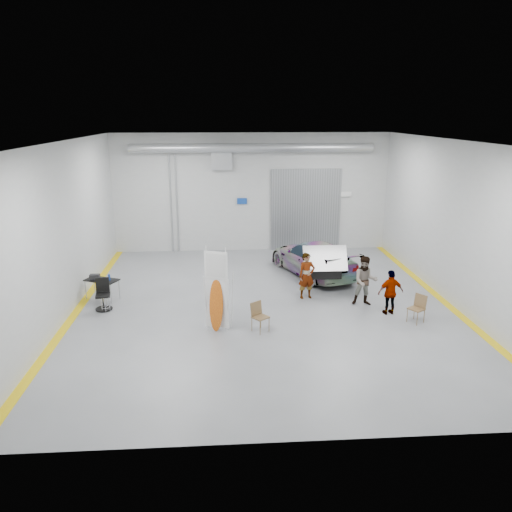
{
  "coord_description": "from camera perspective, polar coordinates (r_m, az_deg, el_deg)",
  "views": [
    {
      "loc": [
        -1.52,
        -17.27,
        6.91
      ],
      "look_at": [
        -0.22,
        1.55,
        1.5
      ],
      "focal_mm": 35.0,
      "sensor_mm": 36.0,
      "label": 1
    }
  ],
  "objects": [
    {
      "name": "work_table",
      "position": [
        19.99,
        -17.41,
        -2.58
      ],
      "size": [
        1.41,
        1.09,
        1.03
      ],
      "rotation": [
        0.0,
        0.0,
        -0.43
      ],
      "color": "#979A9F",
      "rests_on": "ground"
    },
    {
      "name": "ground",
      "position": [
        18.67,
        1.01,
        -5.73
      ],
      "size": [
        16.0,
        16.0,
        0.0
      ],
      "primitive_type": "plane",
      "color": "slate",
      "rests_on": "ground"
    },
    {
      "name": "person_b",
      "position": [
        18.91,
        12.37,
        -2.79
      ],
      "size": [
        1.0,
        0.81,
        1.88
      ],
      "primitive_type": "imported",
      "rotation": [
        0.0,
        0.0,
        -0.12
      ],
      "color": "slate",
      "rests_on": "ground"
    },
    {
      "name": "folding_chair_near",
      "position": [
        16.49,
        0.51,
        -7.61
      ],
      "size": [
        0.64,
        0.71,
        0.98
      ],
      "rotation": [
        0.0,
        0.0,
        0.67
      ],
      "color": "brown",
      "rests_on": "ground"
    },
    {
      "name": "room_shell",
      "position": [
        19.78,
        1.21,
        7.76
      ],
      "size": [
        14.02,
        16.18,
        6.01
      ],
      "color": "#AFB2B4",
      "rests_on": "ground"
    },
    {
      "name": "office_chair",
      "position": [
        19.03,
        -17.04,
        -4.42
      ],
      "size": [
        0.61,
        0.61,
        1.14
      ],
      "rotation": [
        0.0,
        0.0,
        0.16
      ],
      "color": "black",
      "rests_on": "ground"
    },
    {
      "name": "person_c",
      "position": [
        18.31,
        15.13,
        -4.02
      ],
      "size": [
        0.99,
        0.53,
        1.63
      ],
      "primitive_type": "imported",
      "rotation": [
        0.0,
        0.0,
        3.29
      ],
      "color": "brown",
      "rests_on": "ground"
    },
    {
      "name": "sedan_car",
      "position": [
        22.23,
        6.54,
        -0.22
      ],
      "size": [
        3.72,
        5.52,
        1.48
      ],
      "primitive_type": "imported",
      "rotation": [
        0.0,
        0.0,
        3.49
      ],
      "color": "white",
      "rests_on": "ground"
    },
    {
      "name": "person_a",
      "position": [
        19.26,
        5.81,
        -2.25
      ],
      "size": [
        0.74,
        0.57,
        1.81
      ],
      "primitive_type": "imported",
      "rotation": [
        0.0,
        0.0,
        0.23
      ],
      "color": "#935E50",
      "rests_on": "ground"
    },
    {
      "name": "surfboard_display",
      "position": [
        16.28,
        -4.27,
        -4.74
      ],
      "size": [
        0.77,
        0.42,
        2.86
      ],
      "rotation": [
        0.0,
        0.0,
        -0.36
      ],
      "color": "white",
      "rests_on": "ground"
    },
    {
      "name": "shop_stool",
      "position": [
        18.8,
        -16.81,
        -5.27
      ],
      "size": [
        0.32,
        0.32,
        0.63
      ],
      "rotation": [
        0.0,
        0.0,
        -0.0
      ],
      "color": "black",
      "rests_on": "ground"
    },
    {
      "name": "folding_chair_far",
      "position": [
        18.01,
        17.78,
        -6.33
      ],
      "size": [
        0.63,
        0.74,
        0.97
      ],
      "rotation": [
        0.0,
        0.0,
        -0.97
      ],
      "color": "brown",
      "rests_on": "ground"
    },
    {
      "name": "trunk_lid",
      "position": [
        19.84,
        7.8,
        0.04
      ],
      "size": [
        1.73,
        1.05,
        0.04
      ],
      "primitive_type": "cube",
      "color": "silver",
      "rests_on": "sedan_car"
    }
  ]
}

